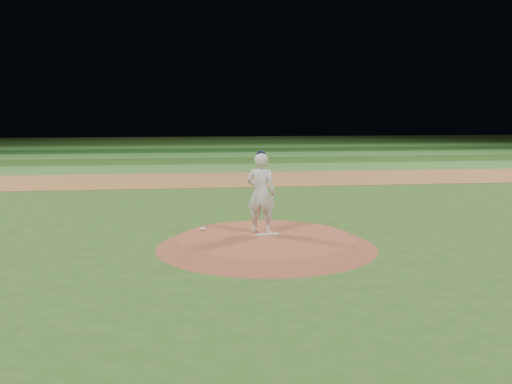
{
  "coord_description": "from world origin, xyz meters",
  "views": [
    {
      "loc": [
        -2.07,
        -13.76,
        3.39
      ],
      "look_at": [
        0.0,
        2.0,
        1.1
      ],
      "focal_mm": 40.0,
      "sensor_mm": 36.0,
      "label": 1
    }
  ],
  "objects_px": {
    "pitchers_mound": "(266,242)",
    "rosin_bag": "(203,229)",
    "pitching_rubber": "(268,234)",
    "pitcher_on_mound": "(261,193)"
  },
  "relations": [
    {
      "from": "pitching_rubber",
      "to": "pitcher_on_mound",
      "type": "relative_size",
      "value": 0.27
    },
    {
      "from": "rosin_bag",
      "to": "pitchers_mound",
      "type": "bearing_deg",
      "value": -33.36
    },
    {
      "from": "pitchers_mound",
      "to": "rosin_bag",
      "type": "relative_size",
      "value": 41.06
    },
    {
      "from": "rosin_bag",
      "to": "pitcher_on_mound",
      "type": "xyz_separation_m",
      "value": [
        1.47,
        -0.52,
        1.01
      ]
    },
    {
      "from": "pitchers_mound",
      "to": "rosin_bag",
      "type": "distance_m",
      "value": 1.85
    },
    {
      "from": "pitchers_mound",
      "to": "pitcher_on_mound",
      "type": "bearing_deg",
      "value": 97.86
    },
    {
      "from": "pitching_rubber",
      "to": "pitcher_on_mound",
      "type": "distance_m",
      "value": 1.07
    },
    {
      "from": "pitchers_mound",
      "to": "pitching_rubber",
      "type": "relative_size",
      "value": 9.64
    },
    {
      "from": "pitchers_mound",
      "to": "pitcher_on_mound",
      "type": "distance_m",
      "value": 1.27
    },
    {
      "from": "pitching_rubber",
      "to": "pitcher_on_mound",
      "type": "height_order",
      "value": "pitcher_on_mound"
    }
  ]
}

